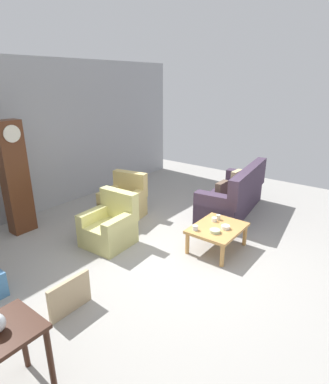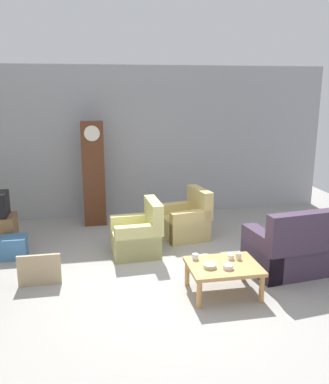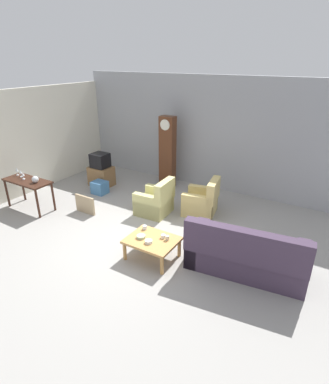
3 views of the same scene
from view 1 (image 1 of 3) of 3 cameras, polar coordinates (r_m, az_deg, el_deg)
ground_plane at (r=5.28m, az=2.31°, el=-11.84°), size 10.40×10.40×0.00m
garage_door_wall at (r=7.28m, az=-21.69°, el=9.18°), size 8.40×0.16×3.20m
couch_floral at (r=7.03m, az=12.43°, el=-0.79°), size 2.19×1.14×1.04m
armchair_olive_near at (r=5.65m, az=-9.88°, el=-6.36°), size 0.83×0.80×0.92m
armchair_olive_far at (r=6.68m, az=-7.35°, el=-2.01°), size 0.92×0.89×0.92m
coffee_table_wood at (r=5.44m, az=9.56°, el=-6.81°), size 0.96×0.76×0.42m
grandfather_clock at (r=6.38m, az=-25.45°, el=2.27°), size 0.44×0.30×2.11m
framed_picture_leaning at (r=4.28m, az=-16.77°, el=-17.59°), size 0.60×0.05×0.46m
cup_white_porcelain at (r=5.59m, az=9.01°, el=-4.93°), size 0.09×0.09×0.07m
cup_blue_rimmed at (r=5.23m, az=5.59°, el=-6.48°), size 0.09×0.09×0.08m
cup_cream_tall at (r=5.66m, az=9.72°, el=-4.53°), size 0.08×0.08×0.09m
bowl_white_stacked at (r=5.36m, az=11.00°, el=-6.26°), size 0.14×0.14×0.06m
bowl_shallow_green at (r=5.20m, az=9.12°, el=-7.00°), size 0.18×0.18×0.05m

